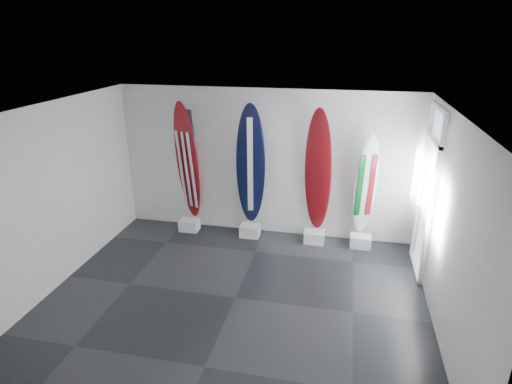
% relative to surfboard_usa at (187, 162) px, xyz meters
% --- Properties ---
extents(floor, '(6.00, 6.00, 0.00)m').
position_rel_surfboard_usa_xyz_m(floor, '(1.59, -2.28, -1.50)').
color(floor, black).
rests_on(floor, ground).
extents(ceiling, '(6.00, 6.00, 0.00)m').
position_rel_surfboard_usa_xyz_m(ceiling, '(1.59, -2.28, 1.50)').
color(ceiling, white).
rests_on(ceiling, wall_back).
extents(wall_back, '(6.00, 0.00, 6.00)m').
position_rel_surfboard_usa_xyz_m(wall_back, '(1.59, 0.22, -0.00)').
color(wall_back, silver).
rests_on(wall_back, ground).
extents(wall_front, '(6.00, 0.00, 6.00)m').
position_rel_surfboard_usa_xyz_m(wall_front, '(1.59, -4.78, -0.00)').
color(wall_front, silver).
rests_on(wall_front, ground).
extents(wall_left, '(0.00, 5.00, 5.00)m').
position_rel_surfboard_usa_xyz_m(wall_left, '(-1.41, -2.28, -0.00)').
color(wall_left, silver).
rests_on(wall_left, ground).
extents(wall_right, '(0.00, 5.00, 5.00)m').
position_rel_surfboard_usa_xyz_m(wall_right, '(4.59, -2.28, -0.00)').
color(wall_right, silver).
rests_on(wall_right, ground).
extents(display_block_usa, '(0.40, 0.30, 0.24)m').
position_rel_surfboard_usa_xyz_m(display_block_usa, '(0.00, -0.10, -1.38)').
color(display_block_usa, white).
rests_on(display_block_usa, floor).
extents(surfboard_usa, '(0.66, 0.52, 2.53)m').
position_rel_surfboard_usa_xyz_m(surfboard_usa, '(0.00, 0.00, 0.00)').
color(surfboard_usa, maroon).
rests_on(surfboard_usa, display_block_usa).
extents(display_block_navy, '(0.40, 0.30, 0.24)m').
position_rel_surfboard_usa_xyz_m(display_block_navy, '(1.33, -0.10, -1.38)').
color(display_block_navy, white).
rests_on(display_block_navy, floor).
extents(surfboard_navy, '(0.63, 0.44, 2.54)m').
position_rel_surfboard_usa_xyz_m(surfboard_navy, '(1.33, 0.00, 0.00)').
color(surfboard_navy, black).
rests_on(surfboard_navy, display_block_navy).
extents(display_block_swiss, '(0.40, 0.30, 0.24)m').
position_rel_surfboard_usa_xyz_m(display_block_swiss, '(2.66, -0.10, -1.38)').
color(display_block_swiss, white).
rests_on(display_block_swiss, floor).
extents(surfboard_swiss, '(0.61, 0.40, 2.49)m').
position_rel_surfboard_usa_xyz_m(surfboard_swiss, '(2.66, 0.00, -0.02)').
color(surfboard_swiss, maroon).
rests_on(surfboard_swiss, display_block_swiss).
extents(display_block_italy, '(0.40, 0.30, 0.24)m').
position_rel_surfboard_usa_xyz_m(display_block_italy, '(3.58, -0.10, -1.38)').
color(display_block_italy, white).
rests_on(display_block_italy, floor).
extents(surfboard_italy, '(0.52, 0.38, 2.05)m').
position_rel_surfboard_usa_xyz_m(surfboard_italy, '(3.58, 0.00, -0.24)').
color(surfboard_italy, silver).
rests_on(surfboard_italy, display_block_italy).
extents(wall_outlet, '(0.09, 0.02, 0.13)m').
position_rel_surfboard_usa_xyz_m(wall_outlet, '(-0.86, 0.20, -1.15)').
color(wall_outlet, silver).
rests_on(wall_outlet, wall_back).
extents(glass_door, '(0.12, 1.16, 2.85)m').
position_rel_surfboard_usa_xyz_m(glass_door, '(4.56, -0.73, -0.08)').
color(glass_door, white).
rests_on(glass_door, floor).
extents(balcony, '(2.80, 2.20, 1.20)m').
position_rel_surfboard_usa_xyz_m(balcony, '(5.89, -0.73, -1.00)').
color(balcony, slate).
rests_on(balcony, ground).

